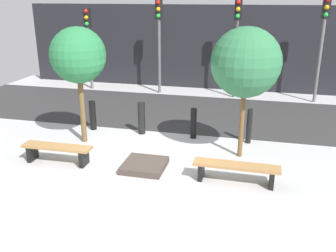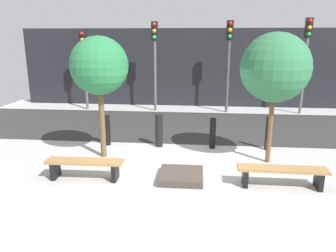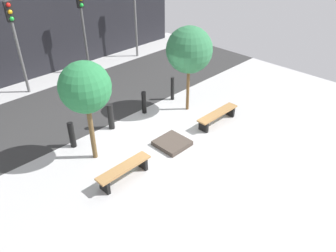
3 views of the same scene
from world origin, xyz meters
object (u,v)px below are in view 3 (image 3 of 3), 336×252
(bench_right, at_px, (218,115))
(tree_behind_left_bench, at_px, (85,88))
(planter_bed, at_px, (172,143))
(tree_behind_right_bench, at_px, (189,50))
(bollard_right, at_px, (172,89))
(traffic_light_mid_west, at_px, (14,32))
(traffic_light_east, at_px, (135,5))
(bollard_far_left, at_px, (72,135))
(bench_left, at_px, (124,170))
(bollard_left, at_px, (111,117))
(traffic_light_mid_east, at_px, (82,17))
(bollard_center, at_px, (144,103))

(bench_right, distance_m, tree_behind_left_bench, 5.13)
(tree_behind_left_bench, bearing_deg, planter_bed, -30.52)
(tree_behind_right_bench, bearing_deg, bollard_right, 80.03)
(traffic_light_mid_west, relative_size, traffic_light_east, 0.97)
(bollard_far_left, bearing_deg, bollard_right, 0.00)
(bench_right, relative_size, traffic_light_east, 0.49)
(bench_left, xyz_separation_m, traffic_light_east, (6.95, 7.50, 2.39))
(tree_behind_right_bench, bearing_deg, bench_right, -90.00)
(tree_behind_left_bench, distance_m, traffic_light_mid_west, 6.04)
(bollard_left, bearing_deg, bench_right, -39.81)
(traffic_light_mid_east, xyz_separation_m, traffic_light_east, (3.16, 0.00, 0.06))
(traffic_light_mid_east, bearing_deg, bollard_right, -80.80)
(traffic_light_mid_east, relative_size, traffic_light_east, 0.98)
(tree_behind_left_bench, bearing_deg, traffic_light_mid_west, 83.98)
(bench_left, height_order, bollard_right, bollard_right)
(bench_right, bearing_deg, bench_left, -179.14)
(bollard_far_left, relative_size, bollard_center, 1.01)
(tree_behind_right_bench, bearing_deg, bench_left, -161.22)
(bollard_right, height_order, traffic_light_mid_east, traffic_light_mid_east)
(bollard_right, height_order, traffic_light_east, traffic_light_east)
(bench_left, distance_m, planter_bed, 2.23)
(bollard_right, distance_m, traffic_light_mid_west, 6.73)
(bollard_right, bearing_deg, traffic_light_east, 64.84)
(bench_left, distance_m, traffic_light_mid_east, 8.72)
(tree_behind_right_bench, height_order, bollard_right, tree_behind_right_bench)
(bench_right, xyz_separation_m, tree_behind_left_bench, (-4.42, 1.50, 2.13))
(bollard_left, relative_size, bollard_right, 0.97)
(traffic_light_east, bearing_deg, traffic_light_mid_west, -180.00)
(bench_left, bearing_deg, planter_bed, 4.31)
(tree_behind_left_bench, relative_size, traffic_light_mid_east, 0.83)
(tree_behind_left_bench, height_order, traffic_light_east, traffic_light_east)
(bench_left, relative_size, bollard_center, 1.97)
(bollard_center, bearing_deg, bench_left, -140.19)
(bench_left, height_order, traffic_light_east, traffic_light_east)
(bench_right, xyz_separation_m, traffic_light_mid_east, (-0.63, 7.50, 2.34))
(bollard_left, distance_m, traffic_light_east, 7.78)
(bench_left, xyz_separation_m, planter_bed, (2.21, 0.20, -0.25))
(bench_left, xyz_separation_m, bollard_center, (3.01, 2.51, 0.12))
(bollard_far_left, height_order, traffic_light_mid_east, traffic_light_mid_east)
(traffic_light_mid_east, bearing_deg, bollard_left, -115.41)
(traffic_light_mid_east, bearing_deg, traffic_light_east, 0.00)
(bollard_center, height_order, traffic_light_mid_west, traffic_light_mid_west)
(planter_bed, xyz_separation_m, traffic_light_mid_east, (1.58, 7.30, 2.59))
(bench_right, relative_size, bollard_right, 1.92)
(bollard_far_left, distance_m, bollard_left, 1.59)
(tree_behind_left_bench, height_order, bollard_far_left, tree_behind_left_bench)
(bench_left, xyz_separation_m, bollard_right, (4.60, 2.51, 0.17))
(bollard_center, bearing_deg, bollard_far_left, 180.00)
(bollard_center, distance_m, bollard_right, 1.59)
(bench_right, bearing_deg, bollard_right, 86.83)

